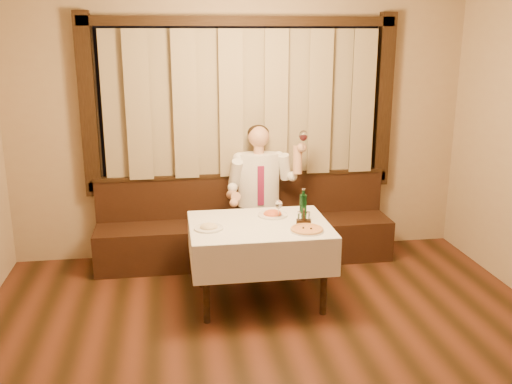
{
  "coord_description": "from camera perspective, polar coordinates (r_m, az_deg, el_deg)",
  "views": [
    {
      "loc": [
        -0.78,
        -3.16,
        2.43
      ],
      "look_at": [
        0.0,
        1.9,
        1.0
      ],
      "focal_mm": 40.0,
      "sensor_mm": 36.0,
      "label": 1
    }
  ],
  "objects": [
    {
      "name": "seated_man",
      "position": [
        6.08,
        0.46,
        0.62
      ],
      "size": [
        0.84,
        0.63,
        1.5
      ],
      "color": "black",
      "rests_on": "ground"
    },
    {
      "name": "dining_table",
      "position": [
        5.23,
        0.33,
        -4.27
      ],
      "size": [
        1.27,
        0.97,
        0.76
      ],
      "color": "black",
      "rests_on": "ground"
    },
    {
      "name": "pasta_cream",
      "position": [
        5.06,
        -4.75,
        -3.32
      ],
      "size": [
        0.26,
        0.26,
        0.09
      ],
      "rotation": [
        0.0,
        0.0,
        0.42
      ],
      "color": "white",
      "rests_on": "dining_table"
    },
    {
      "name": "cruet_caddy",
      "position": [
        5.18,
        4.79,
        -2.72
      ],
      "size": [
        0.14,
        0.09,
        0.14
      ],
      "rotation": [
        0.0,
        0.0,
        -0.2
      ],
      "color": "black",
      "rests_on": "dining_table"
    },
    {
      "name": "pasta_red",
      "position": [
        5.41,
        1.67,
        -2.0
      ],
      "size": [
        0.28,
        0.28,
        0.1
      ],
      "rotation": [
        0.0,
        0.0,
        -0.02
      ],
      "color": "white",
      "rests_on": "dining_table"
    },
    {
      "name": "room",
      "position": [
        4.31,
        1.86,
        3.11
      ],
      "size": [
        5.01,
        6.01,
        2.81
      ],
      "color": "black",
      "rests_on": "ground"
    },
    {
      "name": "banquette",
      "position": [
        6.3,
        -1.14,
        -4.04
      ],
      "size": [
        3.2,
        0.61,
        0.94
      ],
      "color": "black",
      "rests_on": "ground"
    },
    {
      "name": "green_bottle",
      "position": [
        5.27,
        4.73,
        -1.49
      ],
      "size": [
        0.07,
        0.07,
        0.3
      ],
      "rotation": [
        0.0,
        0.0,
        -0.25
      ],
      "color": "#0F471C",
      "rests_on": "dining_table"
    },
    {
      "name": "table_wine_glass",
      "position": [
        5.29,
        2.29,
        -1.34
      ],
      "size": [
        0.07,
        0.07,
        0.18
      ],
      "rotation": [
        0.0,
        0.0,
        0.25
      ],
      "color": "white",
      "rests_on": "dining_table"
    },
    {
      "name": "pizza",
      "position": [
        5.03,
        5.1,
        -3.75
      ],
      "size": [
        0.3,
        0.3,
        0.03
      ],
      "rotation": [
        0.0,
        0.0,
        -0.13
      ],
      "color": "white",
      "rests_on": "dining_table"
    }
  ]
}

